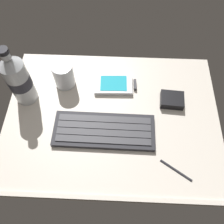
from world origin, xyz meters
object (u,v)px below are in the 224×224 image
handheld_device (116,85)px  juice_cup (64,75)px  keyboard (104,130)px  stylus_pen (176,170)px  charger_block (172,100)px  water_bottle (18,79)px

handheld_device → juice_cup: (-16.25, 0.47, 3.18)cm
keyboard → handheld_device: bearing=80.5°
keyboard → juice_cup: size_ratio=3.43×
keyboard → handheld_device: (2.75, 16.44, -0.08)cm
handheld_device → stylus_pen: handheld_device is taller
handheld_device → stylus_pen: 31.96cm
charger_block → keyboard: bearing=-151.4°
keyboard → handheld_device: size_ratio=2.24×
keyboard → charger_block: size_ratio=4.16×
handheld_device → charger_block: bearing=-17.2°
charger_block → juice_cup: bearing=170.1°
handheld_device → stylus_pen: bearing=-57.8°
juice_cup → stylus_pen: bearing=-39.6°
charger_block → handheld_device: bearing=162.8°
handheld_device → stylus_pen: (17.04, -27.04, -0.38)cm
keyboard → charger_block: (20.24, 11.03, 0.39)cm
keyboard → juice_cup: (-13.50, 16.91, 3.10)cm
charger_block → stylus_pen: 21.65cm
keyboard → handheld_device: 16.67cm
juice_cup → water_bottle: bearing=-152.3°
juice_cup → water_bottle: 13.64cm
keyboard → juice_cup: juice_cup is taller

